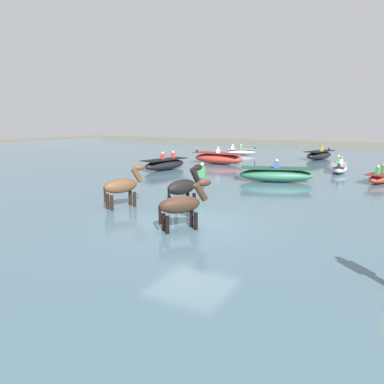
{
  "coord_description": "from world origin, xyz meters",
  "views": [
    {
      "loc": [
        5.14,
        -9.41,
        3.54
      ],
      "look_at": [
        -1.27,
        2.29,
        0.86
      ],
      "focal_mm": 33.02,
      "sensor_mm": 36.0,
      "label": 1
    }
  ],
  "objects_px": {
    "boat_near_port": "(339,168)",
    "person_onlooker_right": "(202,178)",
    "channel_buoy": "(254,171)",
    "horse_trailing_bay": "(123,187)",
    "boat_mid_outer": "(218,158)",
    "boat_mid_channel": "(382,177)",
    "boat_near_starboard": "(165,164)",
    "horse_lead_dark_bay": "(182,206)",
    "boat_far_offshore": "(241,152)",
    "horse_flank_black": "(183,188)",
    "boat_far_inshore": "(276,175)",
    "boat_distant_east": "(319,155)"
  },
  "relations": [
    {
      "from": "boat_mid_outer",
      "to": "boat_near_starboard",
      "type": "xyz_separation_m",
      "value": [
        -1.76,
        -4.71,
        -0.05
      ]
    },
    {
      "from": "boat_mid_channel",
      "to": "channel_buoy",
      "type": "bearing_deg",
      "value": -178.94
    },
    {
      "from": "boat_distant_east",
      "to": "boat_mid_channel",
      "type": "height_order",
      "value": "boat_distant_east"
    },
    {
      "from": "boat_mid_channel",
      "to": "channel_buoy",
      "type": "distance_m",
      "value": 6.96
    },
    {
      "from": "boat_mid_outer",
      "to": "boat_near_starboard",
      "type": "relative_size",
      "value": 1.1
    },
    {
      "from": "horse_flank_black",
      "to": "channel_buoy",
      "type": "height_order",
      "value": "horse_flank_black"
    },
    {
      "from": "person_onlooker_right",
      "to": "boat_distant_east",
      "type": "bearing_deg",
      "value": 80.82
    },
    {
      "from": "horse_trailing_bay",
      "to": "boat_mid_channel",
      "type": "bearing_deg",
      "value": 52.19
    },
    {
      "from": "horse_lead_dark_bay",
      "to": "boat_mid_outer",
      "type": "distance_m",
      "value": 16.72
    },
    {
      "from": "horse_trailing_bay",
      "to": "boat_far_offshore",
      "type": "distance_m",
      "value": 22.2
    },
    {
      "from": "boat_near_starboard",
      "to": "channel_buoy",
      "type": "bearing_deg",
      "value": 11.39
    },
    {
      "from": "horse_trailing_bay",
      "to": "channel_buoy",
      "type": "xyz_separation_m",
      "value": [
        1.47,
        10.74,
        -0.61
      ]
    },
    {
      "from": "boat_far_offshore",
      "to": "boat_distant_east",
      "type": "relative_size",
      "value": 0.77
    },
    {
      "from": "horse_flank_black",
      "to": "boat_near_starboard",
      "type": "xyz_separation_m",
      "value": [
        -6.49,
        8.75,
        -0.44
      ]
    },
    {
      "from": "boat_mid_channel",
      "to": "person_onlooker_right",
      "type": "height_order",
      "value": "person_onlooker_right"
    },
    {
      "from": "horse_lead_dark_bay",
      "to": "boat_far_offshore",
      "type": "xyz_separation_m",
      "value": [
        -7.07,
        23.23,
        -0.44
      ]
    },
    {
      "from": "horse_lead_dark_bay",
      "to": "boat_far_inshore",
      "type": "distance_m",
      "value": 9.8
    },
    {
      "from": "boat_far_offshore",
      "to": "channel_buoy",
      "type": "distance_m",
      "value": 12.3
    },
    {
      "from": "horse_lead_dark_bay",
      "to": "horse_trailing_bay",
      "type": "bearing_deg",
      "value": 158.03
    },
    {
      "from": "boat_mid_outer",
      "to": "person_onlooker_right",
      "type": "bearing_deg",
      "value": -69.91
    },
    {
      "from": "horse_flank_black",
      "to": "boat_mid_outer",
      "type": "xyz_separation_m",
      "value": [
        -4.73,
        13.46,
        -0.38
      ]
    },
    {
      "from": "boat_near_port",
      "to": "boat_near_starboard",
      "type": "xyz_separation_m",
      "value": [
        -10.34,
        -4.3,
        0.08
      ]
    },
    {
      "from": "horse_trailing_bay",
      "to": "horse_flank_black",
      "type": "xyz_separation_m",
      "value": [
        2.14,
        0.82,
        0.01
      ]
    },
    {
      "from": "horse_lead_dark_bay",
      "to": "boat_mid_outer",
      "type": "height_order",
      "value": "horse_lead_dark_bay"
    },
    {
      "from": "person_onlooker_right",
      "to": "channel_buoy",
      "type": "xyz_separation_m",
      "value": [
        0.56,
        6.03,
        -0.33
      ]
    },
    {
      "from": "boat_near_port",
      "to": "channel_buoy",
      "type": "distance_m",
      "value": 5.5
    },
    {
      "from": "boat_near_port",
      "to": "boat_near_starboard",
      "type": "bearing_deg",
      "value": -157.42
    },
    {
      "from": "horse_trailing_bay",
      "to": "boat_far_offshore",
      "type": "xyz_separation_m",
      "value": [
        -3.72,
        21.88,
        -0.49
      ]
    },
    {
      "from": "horse_trailing_bay",
      "to": "horse_flank_black",
      "type": "relative_size",
      "value": 0.99
    },
    {
      "from": "boat_near_port",
      "to": "person_onlooker_right",
      "type": "bearing_deg",
      "value": -119.03
    },
    {
      "from": "boat_near_port",
      "to": "channel_buoy",
      "type": "xyz_separation_m",
      "value": [
        -4.52,
        -3.13,
        -0.1
      ]
    },
    {
      "from": "horse_trailing_bay",
      "to": "boat_mid_outer",
      "type": "xyz_separation_m",
      "value": [
        -2.59,
        14.28,
        -0.37
      ]
    },
    {
      "from": "boat_near_starboard",
      "to": "channel_buoy",
      "type": "distance_m",
      "value": 5.94
    },
    {
      "from": "horse_trailing_bay",
      "to": "boat_near_starboard",
      "type": "xyz_separation_m",
      "value": [
        -4.35,
        9.56,
        -0.42
      ]
    },
    {
      "from": "horse_lead_dark_bay",
      "to": "boat_distant_east",
      "type": "bearing_deg",
      "value": 89.42
    },
    {
      "from": "horse_flank_black",
      "to": "boat_mid_outer",
      "type": "relative_size",
      "value": 0.47
    },
    {
      "from": "horse_lead_dark_bay",
      "to": "boat_mid_outer",
      "type": "bearing_deg",
      "value": 110.81
    },
    {
      "from": "boat_mid_outer",
      "to": "boat_mid_channel",
      "type": "distance_m",
      "value": 11.54
    },
    {
      "from": "horse_trailing_bay",
      "to": "boat_far_inshore",
      "type": "relative_size",
      "value": 0.47
    },
    {
      "from": "horse_lead_dark_bay",
      "to": "boat_near_port",
      "type": "xyz_separation_m",
      "value": [
        2.64,
        15.21,
        -0.45
      ]
    },
    {
      "from": "boat_near_starboard",
      "to": "boat_mid_outer",
      "type": "bearing_deg",
      "value": 69.54
    },
    {
      "from": "horse_lead_dark_bay",
      "to": "boat_far_inshore",
      "type": "height_order",
      "value": "horse_lead_dark_bay"
    },
    {
      "from": "boat_near_starboard",
      "to": "boat_distant_east",
      "type": "bearing_deg",
      "value": 55.78
    },
    {
      "from": "channel_buoy",
      "to": "person_onlooker_right",
      "type": "bearing_deg",
      "value": -95.32
    },
    {
      "from": "boat_far_inshore",
      "to": "person_onlooker_right",
      "type": "relative_size",
      "value": 2.51
    },
    {
      "from": "boat_mid_channel",
      "to": "channel_buoy",
      "type": "height_order",
      "value": "boat_mid_channel"
    },
    {
      "from": "channel_buoy",
      "to": "boat_distant_east",
      "type": "bearing_deg",
      "value": 78.63
    },
    {
      "from": "horse_lead_dark_bay",
      "to": "channel_buoy",
      "type": "bearing_deg",
      "value": 98.84
    },
    {
      "from": "horse_flank_black",
      "to": "horse_lead_dark_bay",
      "type": "bearing_deg",
      "value": -60.87
    },
    {
      "from": "horse_lead_dark_bay",
      "to": "horse_trailing_bay",
      "type": "relative_size",
      "value": 0.96
    }
  ]
}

